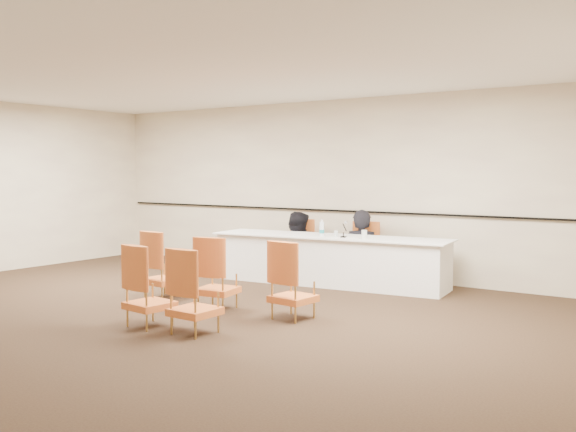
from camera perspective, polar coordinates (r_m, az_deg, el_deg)
The scene contains 19 objects.
floor at distance 8.11m, azimuth -10.51°, elevation -8.71°, with size 10.00×10.00×0.00m, color black.
ceiling at distance 8.01m, azimuth -10.79°, elevation 12.72°, with size 10.00×10.00×0.00m, color white.
wall_back at distance 11.10m, azimuth 4.21°, elevation 2.56°, with size 10.00×0.04×3.00m, color #F0E5BD.
wall_rail at distance 11.09m, azimuth 4.09°, elevation 0.49°, with size 9.80×0.04×0.03m, color black.
panel_table at distance 10.11m, azimuth 3.68°, elevation -3.93°, with size 3.82×0.88×0.77m, color white, non-canonical shape.
panelist_main at distance 10.52m, azimuth 6.53°, elevation -4.13°, with size 0.63×0.41×1.73m, color black.
panelist_main_chair at distance 10.49m, azimuth 6.54°, elevation -3.15°, with size 0.50×0.50×0.95m, color #D04F25, non-canonical shape.
panelist_second at distance 11.00m, azimuth 0.80°, elevation -3.91°, with size 0.80×0.63×1.65m, color black.
panelist_second_chair at distance 10.97m, azimuth 0.81°, elevation -2.81°, with size 0.50×0.50×0.95m, color #D04F25, non-canonical shape.
papers at distance 9.88m, azimuth 5.81°, elevation -1.88°, with size 0.30×0.22×0.00m, color white.
microphone at distance 9.82m, azimuth 4.95°, elevation -1.19°, with size 0.09×0.18×0.25m, color black, non-canonical shape.
water_bottle at distance 10.02m, azimuth 3.02°, elevation -1.06°, with size 0.08×0.08×0.26m, color teal, non-canonical shape.
drinking_glass at distance 9.91m, azimuth 4.29°, elevation -1.57°, with size 0.06×0.06×0.10m, color silver.
coffee_cup at distance 9.67m, azimuth 6.79°, elevation -1.64°, with size 0.08×0.08×0.13m, color silver.
aud_chair_front_left at distance 9.15m, azimuth -11.06°, elevation -4.25°, with size 0.50×0.50×0.95m, color #D04F25, non-canonical shape.
aud_chair_front_mid at distance 8.29m, azimuth -6.30°, elevation -5.05°, with size 0.50×0.50×0.95m, color #D04F25, non-canonical shape.
aud_chair_front_right at distance 7.73m, azimuth 0.47°, elevation -5.69°, with size 0.50×0.50×0.95m, color #D04F25, non-canonical shape.
aud_chair_back_mid at distance 7.53m, azimuth -12.21°, elevation -6.04°, with size 0.50×0.50×0.95m, color #D04F25, non-canonical shape.
aud_chair_back_right at distance 7.11m, azimuth -8.29°, elevation -6.59°, with size 0.50×0.50×0.95m, color #D04F25, non-canonical shape.
Camera 1 is at (5.63, -5.57, 1.78)m, focal length 40.00 mm.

